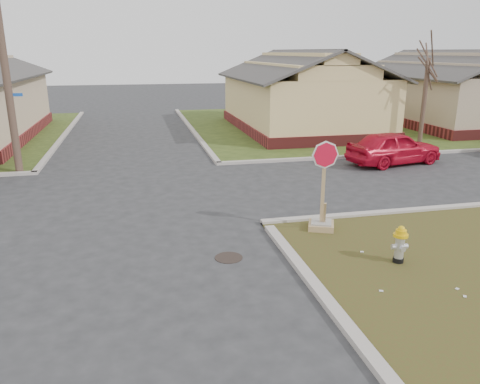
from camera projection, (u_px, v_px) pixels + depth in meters
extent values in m
plane|color=#292A2C|center=(131.00, 258.00, 10.74)|extent=(120.00, 120.00, 0.00)
cube|color=#2E3E16|center=(457.00, 120.00, 32.17)|extent=(37.00, 19.00, 0.05)
cylinder|color=black|center=(229.00, 258.00, 10.74)|extent=(0.64, 0.64, 0.01)
cube|color=maroon|center=(300.00, 125.00, 28.17)|extent=(7.20, 11.20, 0.60)
cube|color=#ECD28B|center=(301.00, 98.00, 27.71)|extent=(7.00, 11.00, 2.60)
cube|color=maroon|center=(446.00, 120.00, 30.27)|extent=(7.20, 11.20, 0.60)
cube|color=tan|center=(449.00, 95.00, 29.81)|extent=(7.00, 11.00, 2.60)
cylinder|color=#473429|center=(3.00, 53.00, 16.87)|extent=(0.28, 0.28, 9.00)
cylinder|color=#473429|center=(424.00, 103.00, 22.59)|extent=(0.22, 0.22, 4.20)
cylinder|color=black|center=(398.00, 260.00, 10.40)|extent=(0.23, 0.23, 0.11)
cylinder|color=silver|center=(399.00, 247.00, 10.31)|extent=(0.20, 0.20, 0.49)
sphere|color=silver|center=(401.00, 237.00, 10.24)|extent=(0.20, 0.20, 0.20)
cylinder|color=#E6B40C|center=(401.00, 235.00, 10.23)|extent=(0.32, 0.32, 0.06)
cylinder|color=#E6B40C|center=(401.00, 232.00, 10.20)|extent=(0.23, 0.23, 0.11)
sphere|color=#E6B40C|center=(401.00, 229.00, 10.19)|extent=(0.16, 0.16, 0.16)
cube|color=tan|center=(321.00, 226.00, 12.36)|extent=(0.65, 0.65, 0.16)
cube|color=#9B958E|center=(321.00, 222.00, 12.33)|extent=(0.53, 0.53, 0.04)
cube|color=tan|center=(323.00, 185.00, 12.03)|extent=(0.09, 0.05, 2.21)
cylinder|color=red|center=(326.00, 155.00, 11.76)|extent=(0.59, 0.26, 0.63)
cylinder|color=silver|center=(325.00, 155.00, 11.77)|extent=(0.67, 0.29, 0.72)
imported|color=red|center=(394.00, 148.00, 19.50)|extent=(4.32, 2.37, 1.39)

